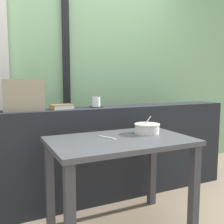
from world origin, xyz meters
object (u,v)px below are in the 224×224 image
Objects in this scene: closed_book at (62,107)px; throw_pillow at (23,95)px; breakfast_table at (120,155)px; coaster_square at (96,107)px; juice_glass at (96,102)px; fork_utensil at (107,137)px; soup_bowl at (147,129)px.

throw_pillow is (-0.32, -0.00, 0.11)m from closed_book.
coaster_square is (0.05, 0.60, 0.30)m from breakfast_table.
throw_pillow is at bearing 136.63° from breakfast_table.
fork_utensil is at bearing -103.52° from juice_glass.
throw_pillow is 1.88× the size of fork_utensil.
breakfast_table is at bearing -94.81° from juice_glass.
juice_glass is 0.58m from fork_utensil.
throw_pillow is at bearing -177.39° from juice_glass.
soup_bowl is at bearing -28.63° from throw_pillow.
fork_utensil is at bearing -103.52° from coaster_square.
closed_book reaches higher than fork_utensil.
breakfast_table is 0.67m from coaster_square.
closed_book is at bearing 0.84° from throw_pillow.
coaster_square reaches higher than soup_bowl.
closed_book is (-0.33, -0.02, 0.02)m from coaster_square.
soup_bowl is at bearing -65.43° from coaster_square.
coaster_square is 0.52× the size of closed_book.
throw_pillow is 1.56× the size of soup_bowl.
soup_bowl is 0.36m from fork_utensil.
juice_glass is 0.28× the size of throw_pillow.
closed_book is at bearing -175.72° from coaster_square.
coaster_square is 0.58m from soup_bowl.
throw_pillow is 1.04m from soup_bowl.
juice_glass is at bearing 114.57° from soup_bowl.
breakfast_table is 5.04× the size of soup_bowl.
throw_pillow is at bearing -177.39° from coaster_square.
throw_pillow is 0.78m from fork_utensil.
fork_utensil is at bearing 137.29° from breakfast_table.
coaster_square reaches higher than fork_utensil.
breakfast_table is 10.35× the size of coaster_square.
fork_utensil is (-0.08, 0.07, 0.13)m from breakfast_table.
throw_pillow reaches higher than juice_glass.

